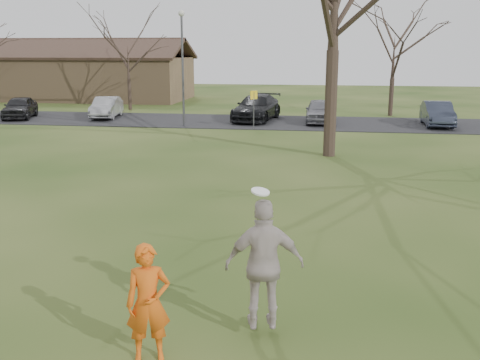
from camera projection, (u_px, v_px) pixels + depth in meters
name	position (u px, v px, depth m)	size (l,w,h in m)	color
ground	(201.00, 335.00, 8.44)	(120.00, 120.00, 0.00)	#1E380F
parking_strip	(294.00, 123.00, 32.48)	(62.00, 6.50, 0.04)	black
player_defender	(148.00, 303.00, 7.63)	(0.62, 0.41, 1.69)	#DB5812
car_0	(20.00, 107.00, 34.25)	(1.59, 3.95, 1.35)	black
car_1	(106.00, 107.00, 34.46)	(1.36, 3.91, 1.29)	#96969B
car_3	(257.00, 108.00, 33.19)	(2.10, 5.17, 1.50)	black
car_4	(320.00, 111.00, 32.13)	(1.62, 4.03, 1.37)	slate
car_5	(437.00, 114.00, 30.81)	(1.43, 4.09, 1.35)	#2A2F3F
catching_play	(265.00, 264.00, 8.17)	(1.24, 0.71, 2.18)	#B4A7A2
building	(70.00, 76.00, 47.46)	(20.60, 8.50, 5.14)	#8C6D4C
lamp_post	(182.00, 54.00, 30.03)	(0.34, 0.34, 6.27)	#47474C
sign_yellow	(254.00, 102.00, 29.55)	(0.35, 0.35, 2.08)	#47474C
small_tree_row	(367.00, 54.00, 35.80)	(55.00, 5.90, 8.50)	#352821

